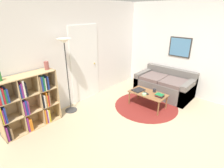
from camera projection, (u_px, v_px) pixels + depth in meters
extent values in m
plane|color=tan|center=(175.00, 143.00, 3.31)|extent=(14.00, 14.00, 0.00)
cube|color=silver|center=(80.00, 54.00, 4.50)|extent=(7.54, 0.05, 2.60)
cube|color=white|center=(85.00, 64.00, 4.67)|extent=(0.91, 0.02, 2.01)
sphere|color=tan|center=(95.00, 63.00, 4.89)|extent=(0.04, 0.04, 0.04)
cube|color=silver|center=(170.00, 48.00, 5.22)|extent=(0.05, 5.71, 2.60)
cube|color=#332D28|center=(180.00, 47.00, 4.97)|extent=(0.02, 0.62, 0.56)
cube|color=teal|center=(180.00, 47.00, 4.97)|extent=(0.01, 0.56, 0.50)
cylinder|color=maroon|center=(146.00, 106.00, 4.63)|extent=(1.64, 1.64, 0.01)
cube|color=tan|center=(55.00, 93.00, 3.98)|extent=(0.02, 0.34, 1.18)
cube|color=tan|center=(24.00, 76.00, 3.36)|extent=(1.19, 0.34, 0.02)
cube|color=tan|center=(34.00, 126.00, 3.80)|extent=(1.19, 0.34, 0.02)
cube|color=tan|center=(26.00, 100.00, 3.68)|extent=(1.19, 0.02, 1.18)
cube|color=tan|center=(20.00, 106.00, 3.45)|extent=(0.02, 0.32, 1.14)
cube|color=tan|center=(38.00, 99.00, 3.71)|extent=(0.02, 0.32, 1.14)
cube|color=tan|center=(31.00, 110.00, 3.65)|extent=(1.15, 0.32, 0.02)
cube|color=tan|center=(27.00, 94.00, 3.51)|extent=(1.15, 0.32, 0.02)
cube|color=#7F287A|center=(6.00, 133.00, 3.32)|extent=(0.03, 0.20, 0.31)
cube|color=black|center=(8.00, 132.00, 3.35)|extent=(0.02, 0.22, 0.32)
cube|color=olive|center=(10.00, 132.00, 3.40)|extent=(0.03, 0.27, 0.25)
cube|color=#7F287A|center=(26.00, 123.00, 3.61)|extent=(0.03, 0.26, 0.32)
cube|color=orange|center=(28.00, 123.00, 3.64)|extent=(0.03, 0.25, 0.27)
cube|color=orange|center=(30.00, 123.00, 3.65)|extent=(0.03, 0.21, 0.26)
cube|color=orange|center=(44.00, 116.00, 3.86)|extent=(0.03, 0.22, 0.33)
cube|color=#7F287A|center=(45.00, 115.00, 3.89)|extent=(0.02, 0.25, 0.31)
cube|color=silver|center=(46.00, 115.00, 3.91)|extent=(0.02, 0.24, 0.31)
cube|color=gold|center=(48.00, 115.00, 3.92)|extent=(0.03, 0.21, 0.30)
cube|color=gold|center=(0.00, 115.00, 3.16)|extent=(0.02, 0.20, 0.34)
cube|color=#7F287A|center=(2.00, 115.00, 3.20)|extent=(0.02, 0.23, 0.28)
cube|color=navy|center=(3.00, 114.00, 3.23)|extent=(0.03, 0.27, 0.32)
cube|color=#7F287A|center=(23.00, 108.00, 3.44)|extent=(0.03, 0.19, 0.30)
cube|color=navy|center=(25.00, 107.00, 3.47)|extent=(0.03, 0.20, 0.31)
cube|color=#7F287A|center=(26.00, 106.00, 3.50)|extent=(0.03, 0.21, 0.29)
cube|color=black|center=(41.00, 101.00, 3.72)|extent=(0.03, 0.22, 0.28)
cube|color=silver|center=(43.00, 100.00, 3.74)|extent=(0.03, 0.21, 0.29)
cube|color=olive|center=(44.00, 100.00, 3.76)|extent=(0.03, 0.21, 0.27)
cube|color=orange|center=(45.00, 99.00, 3.76)|extent=(0.02, 0.19, 0.33)
cube|color=#B21E23|center=(46.00, 99.00, 3.81)|extent=(0.02, 0.25, 0.26)
cube|color=olive|center=(47.00, 98.00, 3.81)|extent=(0.03, 0.22, 0.31)
cube|color=#B21E23|center=(2.00, 95.00, 3.10)|extent=(0.03, 0.22, 0.30)
cube|color=#196B38|center=(4.00, 95.00, 3.14)|extent=(0.02, 0.23, 0.26)
cube|color=navy|center=(6.00, 94.00, 3.16)|extent=(0.03, 0.25, 0.27)
cube|color=navy|center=(19.00, 91.00, 3.30)|extent=(0.02, 0.19, 0.27)
cube|color=#7F287A|center=(20.00, 90.00, 3.33)|extent=(0.03, 0.23, 0.29)
cube|color=silver|center=(22.00, 88.00, 3.34)|extent=(0.03, 0.24, 0.34)
cube|color=black|center=(24.00, 88.00, 3.38)|extent=(0.03, 0.25, 0.29)
cube|color=olive|center=(38.00, 83.00, 3.57)|extent=(0.03, 0.25, 0.33)
cube|color=navy|center=(40.00, 83.00, 3.58)|extent=(0.03, 0.20, 0.32)
cube|color=#196B38|center=(42.00, 83.00, 3.61)|extent=(0.03, 0.19, 0.31)
cube|color=silver|center=(44.00, 83.00, 3.64)|extent=(0.02, 0.19, 0.27)
cube|color=black|center=(44.00, 83.00, 3.67)|extent=(0.02, 0.24, 0.26)
cube|color=navy|center=(46.00, 82.00, 3.68)|extent=(0.03, 0.20, 0.29)
cylinder|color=#333333|center=(71.00, 110.00, 4.41)|extent=(0.29, 0.29, 0.01)
cylinder|color=#333333|center=(68.00, 77.00, 4.07)|extent=(0.02, 0.02, 1.68)
cone|color=white|center=(64.00, 41.00, 3.75)|extent=(0.31, 0.31, 0.10)
cube|color=#66605B|center=(164.00, 88.00, 5.17)|extent=(0.91, 1.56, 0.45)
cube|color=#66605B|center=(170.00, 80.00, 5.37)|extent=(0.16, 1.56, 0.75)
cube|color=#66605B|center=(188.00, 92.00, 4.71)|extent=(0.91, 0.16, 0.59)
cube|color=#66605B|center=(144.00, 80.00, 5.58)|extent=(0.91, 0.16, 0.59)
cube|color=#695753|center=(174.00, 82.00, 4.82)|extent=(0.71, 0.60, 0.10)
cube|color=#695753|center=(154.00, 77.00, 5.20)|extent=(0.71, 0.60, 0.10)
cube|color=brown|center=(148.00, 93.00, 4.47)|extent=(0.50, 0.93, 0.02)
cylinder|color=brown|center=(158.00, 109.00, 4.13)|extent=(0.04, 0.04, 0.36)
cylinder|color=brown|center=(129.00, 98.00, 4.66)|extent=(0.04, 0.04, 0.36)
cylinder|color=brown|center=(166.00, 102.00, 4.42)|extent=(0.04, 0.04, 0.36)
cylinder|color=brown|center=(138.00, 93.00, 4.95)|extent=(0.04, 0.04, 0.36)
cube|color=black|center=(138.00, 90.00, 4.61)|extent=(0.34, 0.28, 0.02)
cylinder|color=#9ED193|center=(144.00, 94.00, 4.34)|extent=(0.10, 0.10, 0.05)
cube|color=olive|center=(159.00, 97.00, 4.26)|extent=(0.16, 0.18, 0.01)
cube|color=black|center=(160.00, 96.00, 4.24)|extent=(0.16, 0.18, 0.03)
cube|color=#B21E23|center=(159.00, 95.00, 4.24)|extent=(0.16, 0.18, 0.01)
cube|color=#196B38|center=(160.00, 95.00, 4.23)|extent=(0.16, 0.18, 0.02)
cylinder|color=#28282D|center=(154.00, 90.00, 4.50)|extent=(0.08, 0.08, 0.09)
cube|color=black|center=(146.00, 93.00, 4.43)|extent=(0.11, 0.18, 0.02)
cylinder|color=#934C47|center=(47.00, 65.00, 3.66)|extent=(0.09, 0.09, 0.17)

